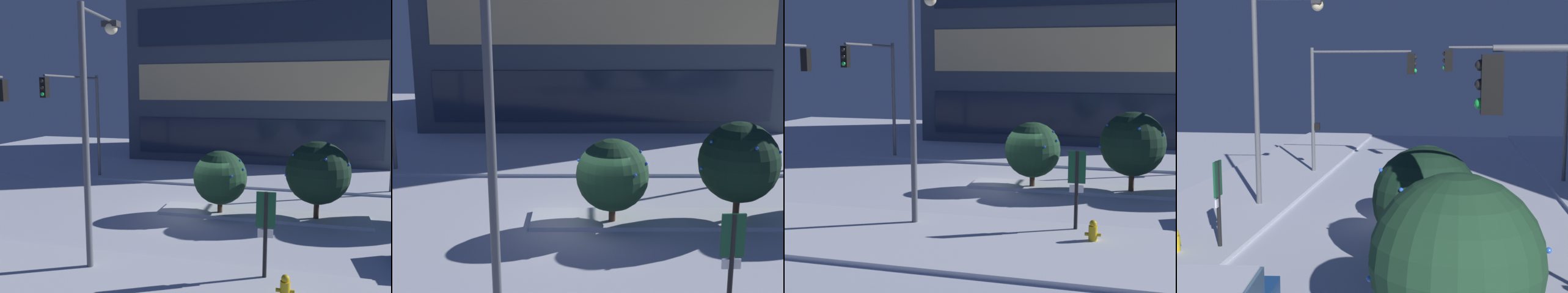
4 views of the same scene
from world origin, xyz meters
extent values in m
plane|color=silver|center=(0.00, 0.00, 0.00)|extent=(52.00, 52.00, 0.00)
cube|color=silver|center=(0.00, 7.83, 0.07)|extent=(52.00, 5.20, 0.14)
cube|color=silver|center=(2.54, 0.36, 0.07)|extent=(9.00, 1.80, 0.14)
cube|color=#232D42|center=(0.70, 13.00, 2.05)|extent=(17.99, 0.10, 2.74)
cube|color=#F2D18C|center=(0.70, 13.00, 6.15)|extent=(17.99, 0.10, 2.74)
cylinder|color=#565960|center=(-2.05, -6.44, 3.99)|extent=(0.20, 0.20, 7.98)
cylinder|color=black|center=(3.19, -5.84, 1.33)|extent=(0.12, 0.12, 2.66)
cube|color=#144C2D|center=(3.19, -5.84, 2.15)|extent=(0.55, 0.08, 1.03)
cube|color=white|center=(3.19, -5.84, 1.45)|extent=(0.44, 0.07, 0.24)
cylinder|color=#473323|center=(4.83, 0.22, 0.49)|extent=(0.22, 0.22, 0.97)
sphere|color=black|center=(4.83, 0.22, 2.10)|extent=(2.65, 2.65, 2.65)
sphere|color=blue|center=(4.27, 0.49, 0.92)|extent=(0.10, 0.10, 0.10)
sphere|color=blue|center=(5.05, -0.87, 2.85)|extent=(0.10, 0.10, 0.10)
sphere|color=blue|center=(3.81, -0.18, 2.88)|extent=(0.10, 0.10, 0.10)
sphere|color=blue|center=(5.97, -0.29, 2.58)|extent=(0.10, 0.10, 0.10)
sphere|color=blue|center=(5.56, 1.30, 2.40)|extent=(0.10, 0.10, 0.10)
sphere|color=blue|center=(3.54, -0.14, 2.00)|extent=(0.10, 0.10, 0.10)
cylinder|color=#473323|center=(0.72, 0.07, 0.35)|extent=(0.22, 0.22, 0.71)
sphere|color=#1E4228|center=(0.72, 0.07, 1.71)|extent=(2.37, 2.37, 2.37)
sphere|color=blue|center=(1.60, -0.04, 2.52)|extent=(0.10, 0.10, 0.10)
sphere|color=blue|center=(1.39, -0.89, 2.00)|extent=(0.10, 0.10, 0.10)
sphere|color=blue|center=(0.97, 1.01, 1.02)|extent=(0.10, 0.10, 0.10)
sphere|color=blue|center=(1.78, -0.25, 2.18)|extent=(0.10, 0.10, 0.10)
sphere|color=blue|center=(1.24, 0.74, 0.88)|extent=(0.10, 0.10, 0.10)
sphere|color=blue|center=(-0.37, 0.26, 2.15)|extent=(0.10, 0.10, 0.10)
camera|label=1|loc=(4.05, -17.11, 5.48)|focal=37.33mm
camera|label=2|loc=(-0.07, -18.19, 7.44)|focal=54.48mm
camera|label=3|loc=(4.94, -23.66, 5.44)|focal=52.58mm
camera|label=4|loc=(18.66, 0.78, 5.33)|focal=52.62mm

